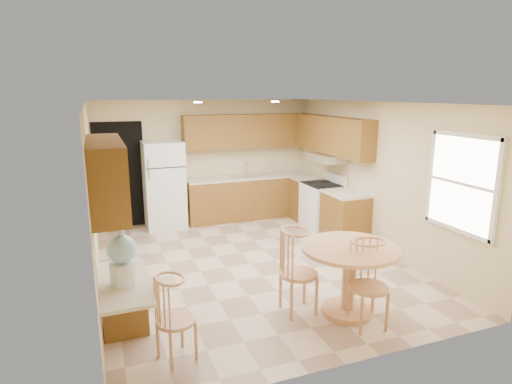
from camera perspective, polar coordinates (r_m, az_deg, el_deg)
name	(u,v)px	position (r m, az deg, el deg)	size (l,w,h in m)	color
floor	(251,264)	(6.86, -0.66, -9.54)	(5.50, 5.50, 0.00)	#CCB394
ceiling	(251,103)	(6.33, -0.72, 11.83)	(4.50, 5.50, 0.02)	white
wall_back	(206,160)	(9.07, -6.67, 4.21)	(4.50, 0.02, 2.50)	beige
wall_front	(352,246)	(4.11, 12.70, -7.06)	(4.50, 0.02, 2.50)	beige
wall_left	(93,200)	(6.11, -20.93, -0.94)	(0.02, 5.50, 2.50)	beige
wall_right	(375,177)	(7.54, 15.61, 1.99)	(0.02, 5.50, 2.50)	beige
doorway	(120,175)	(8.84, -17.68, 2.12)	(0.90, 0.02, 2.10)	black
base_cab_back	(250,198)	(9.20, -0.79, -0.75)	(2.75, 0.60, 0.87)	brown
counter_back	(250,177)	(9.10, -0.80, 2.03)	(2.75, 0.63, 0.04)	beige
base_cab_right_a	(308,200)	(9.09, 6.88, -1.02)	(0.60, 0.59, 0.87)	brown
counter_right_a	(308,179)	(8.99, 6.96, 1.80)	(0.63, 0.59, 0.04)	beige
base_cab_right_b	(345,218)	(7.88, 11.77, -3.42)	(0.60, 0.80, 0.87)	brown
counter_right_b	(346,194)	(7.77, 11.93, -0.20)	(0.63, 0.80, 0.04)	beige
upper_cab_back	(248,131)	(9.09, -1.11, 8.13)	(2.75, 0.33, 0.70)	brown
upper_cab_right	(331,135)	(8.36, 10.03, 7.49)	(0.33, 2.42, 0.70)	brown
upper_cab_left	(106,176)	(4.42, -19.32, 2.03)	(0.33, 1.40, 0.70)	brown
sink	(249,176)	(9.09, -0.94, 2.15)	(0.78, 0.44, 0.01)	silver
range_hood	(328,158)	(8.35, 9.52, 4.53)	(0.50, 0.76, 0.14)	silver
desk_pedestal	(124,301)	(5.16, -17.17, -13.76)	(0.48, 0.42, 0.72)	brown
desk_top	(124,283)	(4.65, -17.17, -11.52)	(0.50, 1.20, 0.04)	beige
window	(462,183)	(6.12, 25.80, 1.03)	(0.06, 1.12, 1.30)	white
can_light_a	(198,102)	(7.34, -7.76, 11.78)	(0.14, 0.14, 0.02)	white
can_light_b	(275,102)	(7.78, 2.56, 11.96)	(0.14, 0.14, 0.02)	white
refrigerator	(164,185)	(8.62, -12.16, 0.91)	(0.76, 0.74, 1.72)	white
stove	(322,206)	(8.50, 8.84, -1.84)	(0.65, 0.76, 1.09)	white
dining_table	(349,270)	(5.34, 12.31, -10.13)	(1.16, 1.16, 0.86)	tan
chair_table_a	(303,266)	(5.17, 6.23, -9.78)	(0.46, 0.60, 1.05)	tan
chair_table_b	(374,280)	(5.02, 15.52, -11.21)	(0.45, 0.45, 1.01)	tan
chair_desk	(177,314)	(4.40, -10.50, -15.70)	(0.39, 0.51, 0.89)	tan
water_crock	(123,259)	(4.48, -17.36, -8.49)	(0.29, 0.29, 0.60)	white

